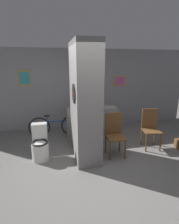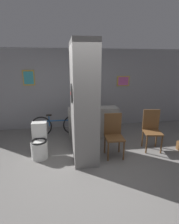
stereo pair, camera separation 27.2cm
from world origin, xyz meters
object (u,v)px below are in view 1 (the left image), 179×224
Objects in this scene: chair_near_pillar at (115,133)px; chair_by_doorway at (151,127)px; bottle_tall at (94,104)px; bicycle at (56,126)px; toilet at (40,145)px.

chair_near_pillar is 1.06m from chair_by_doorway.
bottle_tall reaches higher than chair_by_doorway.
bicycle is (-1.34, 1.40, -0.23)m from chair_near_pillar.
chair_by_doorway reaches higher than bicycle.
bicycle is at bearing 72.13° from toilet.
bicycle is 1.35m from bottle_tall.
chair_by_doorway is at bearing -0.30° from toilet.
bottle_tall is (1.51, 0.91, 0.68)m from toilet.
chair_by_doorway is 2.70m from bicycle.
toilet is 2.44× the size of bottle_tall.
toilet is 0.50× the size of bicycle.
chair_near_pillar is 0.64× the size of bicycle.
chair_by_doorway is 3.12× the size of bottle_tall.
chair_near_pillar is at bearing -46.34° from bicycle.
chair_by_doorway is at bearing -27.38° from bicycle.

